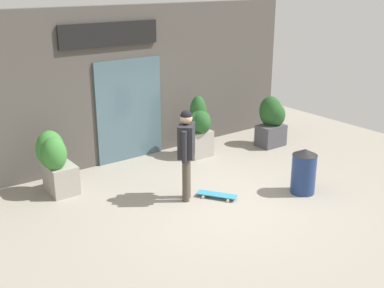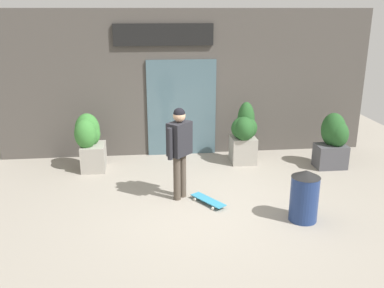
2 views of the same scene
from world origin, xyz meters
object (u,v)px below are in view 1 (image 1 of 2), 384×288
at_px(skateboard, 217,195).
at_px(planter_box_mid, 272,120).
at_px(planter_box_left, 199,127).
at_px(trash_bin, 304,171).
at_px(skateboarder, 186,146).
at_px(planter_box_right, 55,160).

relative_size(skateboard, planter_box_mid, 0.61).
bearing_deg(planter_box_left, trash_bin, -82.53).
relative_size(skateboard, trash_bin, 0.83).
xyz_separation_m(skateboard, planter_box_left, (1.08, 1.97, 0.62)).
distance_m(planter_box_left, trash_bin, 2.77).
distance_m(skateboard, planter_box_mid, 3.35).
distance_m(skateboarder, trash_bin, 2.26).
height_order(planter_box_right, trash_bin, planter_box_right).
relative_size(planter_box_left, planter_box_right, 1.14).
xyz_separation_m(planter_box_left, trash_bin, (0.36, -2.74, -0.25)).
height_order(planter_box_left, planter_box_right, planter_box_left).
bearing_deg(skateboard, skateboarder, -156.06).
xyz_separation_m(planter_box_left, planter_box_mid, (1.84, -0.44, -0.06)).
distance_m(planter_box_right, planter_box_mid, 5.19).
bearing_deg(skateboarder, planter_box_right, -179.58).
relative_size(planter_box_right, trash_bin, 1.39).
bearing_deg(planter_box_left, planter_box_mid, -13.54).
relative_size(planter_box_right, planter_box_mid, 1.01).
bearing_deg(trash_bin, planter_box_left, 97.47).
bearing_deg(skateboard, planter_box_right, -165.18).
bearing_deg(skateboard, trash_bin, 28.02).
bearing_deg(planter_box_right, skateboarder, -43.29).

